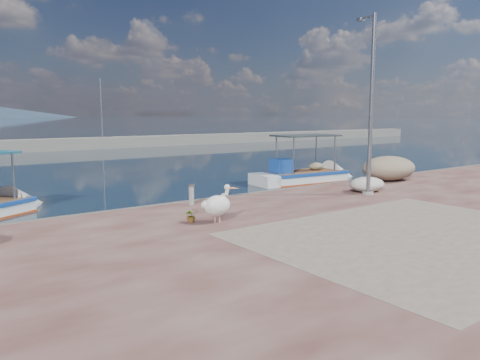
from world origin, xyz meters
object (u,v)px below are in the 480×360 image
lamp_post (371,111)px  pelican (218,205)px  boat_right (304,178)px  bollard_near (191,194)px

lamp_post → pelican: bearing=-175.8°
boat_right → pelican: (-10.27, -6.98, 0.80)m
lamp_post → bollard_near: bearing=161.7°
lamp_post → bollard_near: (-6.82, 2.25, -2.89)m
bollard_near → boat_right: bearing=23.7°
boat_right → bollard_near: size_ratio=8.66×
boat_right → lamp_post: size_ratio=0.92×
lamp_post → bollard_near: size_ratio=9.39×
boat_right → pelican: boat_right is taller
lamp_post → bollard_near: lamp_post is taller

